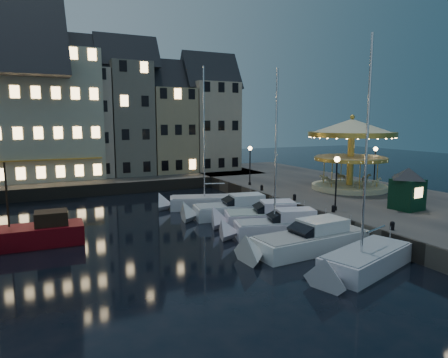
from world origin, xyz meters
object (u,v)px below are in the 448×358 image
motorboat_b (306,242)px  red_fishing_boat (30,236)px  bollard_d (262,187)px  ticket_kiosk (408,181)px  bollard_b (333,208)px  motorboat_d (262,218)px  carousel (351,140)px  motorboat_f (207,203)px  motorboat_a (361,263)px  motorboat_e (232,210)px  streetlamp_b (336,175)px  streetlamp_c (250,160)px  bollard_c (294,197)px  motorboat_c (278,227)px  streetlamp_d (375,161)px  bollard_a (392,225)px

motorboat_b → red_fishing_boat: size_ratio=1.25×
bollard_d → ticket_kiosk: bearing=-64.8°
bollard_b → motorboat_d: (-4.39, 3.07, -0.96)m
carousel → motorboat_b: bearing=-141.5°
motorboat_f → carousel: (14.24, -3.39, 5.68)m
motorboat_f → motorboat_a: bearing=-85.9°
motorboat_e → motorboat_f: 4.27m
streetlamp_b → motorboat_b: 7.73m
streetlamp_c → bollard_c: streetlamp_c is taller
streetlamp_b → carousel: (7.78, 6.83, 2.20)m
motorboat_c → red_fishing_boat: (-15.88, 5.28, 0.01)m
streetlamp_d → motorboat_c: motorboat_c is taller
bollard_c → ticket_kiosk: size_ratio=0.15×
motorboat_a → ticket_kiosk: 12.18m
bollard_b → ticket_kiosk: ticket_kiosk is taller
motorboat_a → motorboat_d: bearing=89.2°
motorboat_e → motorboat_f: bearing=97.7°
streetlamp_c → red_fishing_boat: bearing=-157.9°
motorboat_a → carousel: (12.92, 14.87, 5.67)m
bollard_c → motorboat_d: (-4.39, -1.93, -0.96)m
bollard_d → motorboat_c: motorboat_c is taller
streetlamp_c → motorboat_e: 10.12m
bollard_c → motorboat_a: motorboat_a is taller
streetlamp_c → motorboat_d: 12.49m
streetlamp_b → bollard_c: streetlamp_b is taller
motorboat_b → ticket_kiosk: (10.88, 1.69, 2.87)m
bollard_b → carousel: bearing=41.2°
motorboat_b → red_fishing_boat: bearing=150.7°
bollard_a → streetlamp_d: bearing=47.5°
bollard_a → motorboat_f: size_ratio=0.05×
streetlamp_b → ticket_kiosk: streetlamp_b is taller
motorboat_a → motorboat_e: 14.05m
bollard_b → motorboat_a: bearing=-121.1°
bollard_c → red_fishing_boat: bearing=179.1°
bollard_a → bollard_c: same height
motorboat_a → red_fishing_boat: 20.72m
motorboat_a → motorboat_f: (-1.32, 18.26, -0.01)m
motorboat_e → carousel: carousel is taller
streetlamp_b → motorboat_b: (-5.73, -3.93, -3.37)m
streetlamp_d → motorboat_f: bearing=169.7°
streetlamp_c → motorboat_b: 18.66m
motorboat_c → motorboat_b: bearing=-94.0°
streetlamp_c → motorboat_a: size_ratio=0.34×
streetlamp_c → streetlamp_d: 13.04m
streetlamp_b → motorboat_c: 6.44m
motorboat_a → bollard_a: bearing=24.2°
streetlamp_d → motorboat_f: 18.38m
bollard_d → motorboat_a: 18.63m
bollard_c → motorboat_c: 7.02m
motorboat_b → motorboat_c: bearing=86.0°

